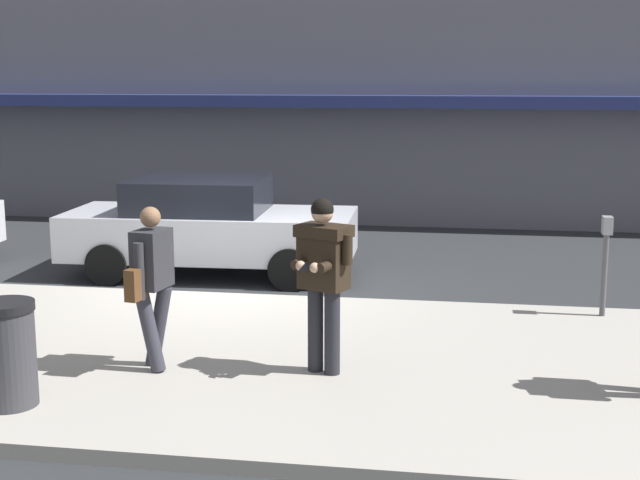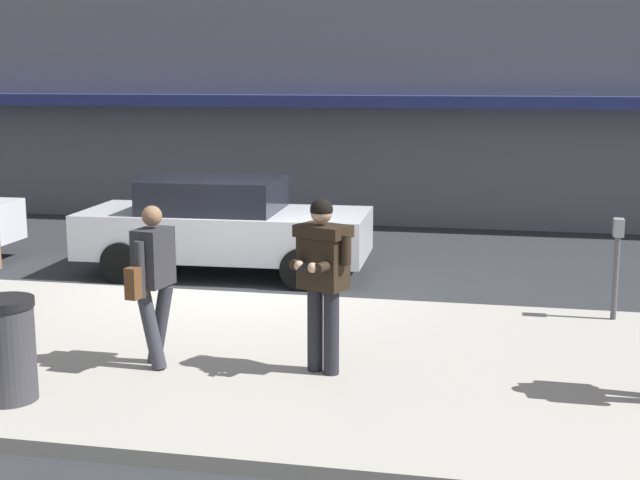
# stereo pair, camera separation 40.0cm
# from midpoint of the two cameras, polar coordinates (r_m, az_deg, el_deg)

# --- Properties ---
(ground_plane) EXTENTS (80.00, 80.00, 0.00)m
(ground_plane) POSITION_cam_midpoint_polar(r_m,az_deg,el_deg) (12.77, -6.75, -3.77)
(ground_plane) COLOR #2B2D30
(sidewalk) EXTENTS (32.00, 5.30, 0.14)m
(sidewalk) POSITION_cam_midpoint_polar(r_m,az_deg,el_deg) (9.85, -5.69, -7.68)
(sidewalk) COLOR #A8A399
(sidewalk) RESTS_ON ground
(curb_paint_line) EXTENTS (28.00, 0.12, 0.01)m
(curb_paint_line) POSITION_cam_midpoint_polar(r_m,az_deg,el_deg) (12.58, -2.29, -3.90)
(curb_paint_line) COLOR silver
(curb_paint_line) RESTS_ON ground
(parked_sedan_mid) EXTENTS (4.57, 2.06, 1.54)m
(parked_sedan_mid) POSITION_cam_midpoint_polar(r_m,az_deg,el_deg) (14.15, -7.98, 0.89)
(parked_sedan_mid) COLOR silver
(parked_sedan_mid) RESTS_ON ground
(man_texting_on_phone) EXTENTS (0.61, 0.65, 1.81)m
(man_texting_on_phone) POSITION_cam_midpoint_polar(r_m,az_deg,el_deg) (8.92, -1.08, -1.70)
(man_texting_on_phone) COLOR #23232B
(man_texting_on_phone) RESTS_ON sidewalk
(pedestrian_with_bag) EXTENTS (0.38, 0.72, 1.70)m
(pedestrian_with_bag) POSITION_cam_midpoint_polar(r_m,az_deg,el_deg) (9.27, -11.96, -2.39)
(pedestrian_with_bag) COLOR #33333D
(pedestrian_with_bag) RESTS_ON sidewalk
(parking_meter) EXTENTS (0.12, 0.18, 1.27)m
(parking_meter) POSITION_cam_midpoint_polar(r_m,az_deg,el_deg) (11.60, 16.89, -0.70)
(parking_meter) COLOR #4C4C51
(parking_meter) RESTS_ON sidewalk
(trash_bin) EXTENTS (0.55, 0.55, 0.98)m
(trash_bin) POSITION_cam_midpoint_polar(r_m,az_deg,el_deg) (8.75, -20.65, -6.83)
(trash_bin) COLOR #38383D
(trash_bin) RESTS_ON sidewalk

